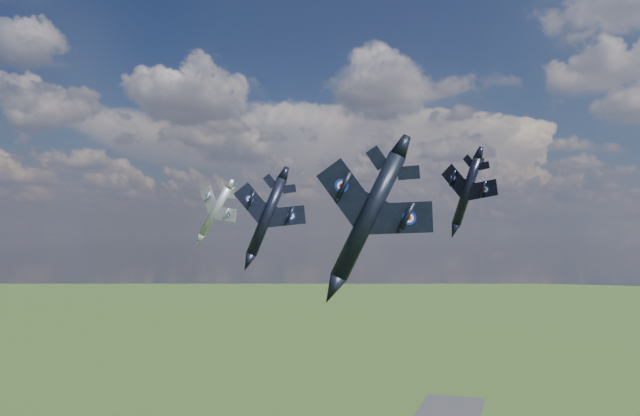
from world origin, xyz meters
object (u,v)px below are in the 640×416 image
(jet_high_navy, at_px, (467,191))
(jet_lead_navy, at_px, (267,216))
(jet_left_silver, at_px, (215,211))
(jet_right_navy, at_px, (368,216))

(jet_high_navy, bearing_deg, jet_lead_navy, -133.29)
(jet_lead_navy, height_order, jet_left_silver, jet_left_silver)
(jet_high_navy, xyz_separation_m, jet_left_silver, (-40.84, 1.66, -2.31))
(jet_right_navy, distance_m, jet_left_silver, 57.11)
(jet_right_navy, height_order, jet_high_navy, jet_high_navy)
(jet_lead_navy, relative_size, jet_high_navy, 1.14)
(jet_lead_navy, distance_m, jet_left_silver, 19.21)
(jet_left_silver, bearing_deg, jet_right_navy, -37.87)
(jet_lead_navy, relative_size, jet_left_silver, 1.21)
(jet_right_navy, relative_size, jet_high_navy, 1.09)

